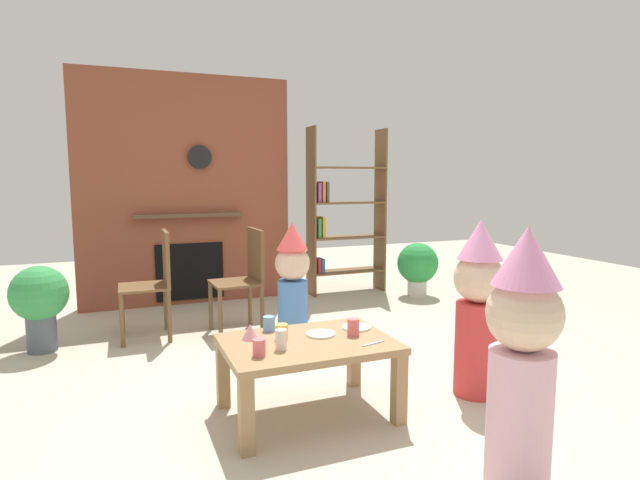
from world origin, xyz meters
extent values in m
plane|color=#BCB29E|center=(0.00, 0.00, 0.00)|extent=(12.00, 12.00, 0.00)
cube|color=brown|center=(-0.49, 2.60, 1.20)|extent=(2.20, 0.18, 2.40)
cube|color=black|center=(-0.49, 2.50, 0.35)|extent=(0.70, 0.02, 0.60)
cube|color=brown|center=(-0.49, 2.46, 0.95)|extent=(1.10, 0.10, 0.04)
cylinder|color=black|center=(-0.36, 2.48, 1.55)|extent=(0.24, 0.04, 0.24)
cube|color=brown|center=(0.85, 2.40, 0.95)|extent=(0.02, 0.28, 1.90)
cube|color=brown|center=(1.73, 2.40, 0.95)|extent=(0.02, 0.28, 1.90)
cube|color=brown|center=(1.29, 2.40, 0.25)|extent=(0.86, 0.28, 0.02)
cube|color=brown|center=(1.29, 2.40, 0.65)|extent=(0.86, 0.28, 0.02)
cube|color=brown|center=(1.29, 2.40, 1.05)|extent=(0.86, 0.28, 0.02)
cube|color=brown|center=(1.29, 2.40, 1.45)|extent=(0.86, 0.28, 0.02)
cube|color=#B23333|center=(0.92, 2.40, 0.34)|extent=(0.04, 0.20, 0.17)
cube|color=#3359A5|center=(0.96, 2.40, 0.34)|extent=(0.04, 0.20, 0.16)
cube|color=#3F8C4C|center=(0.92, 2.40, 0.77)|extent=(0.04, 0.20, 0.22)
cube|color=gold|center=(0.97, 2.40, 0.78)|extent=(0.04, 0.20, 0.24)
cube|color=#8C4C99|center=(0.92, 2.40, 1.17)|extent=(0.04, 0.20, 0.22)
cube|color=#D87F3F|center=(0.97, 2.40, 1.18)|extent=(0.03, 0.20, 0.24)
cube|color=#4C4C51|center=(1.02, 2.40, 1.18)|extent=(0.03, 0.20, 0.23)
cube|color=#9E7A51|center=(-0.23, -0.36, 0.41)|extent=(0.94, 0.66, 0.04)
cube|color=#9E7A51|center=(-0.66, -0.65, 0.20)|extent=(0.07, 0.07, 0.39)
cube|color=#9E7A51|center=(0.19, -0.65, 0.20)|extent=(0.07, 0.07, 0.39)
cube|color=#9E7A51|center=(-0.66, -0.08, 0.20)|extent=(0.07, 0.07, 0.39)
cube|color=#9E7A51|center=(0.19, -0.08, 0.20)|extent=(0.07, 0.07, 0.39)
cylinder|color=#E5666B|center=(-0.55, -0.50, 0.48)|extent=(0.07, 0.07, 0.09)
cylinder|color=#F2CC4C|center=(-0.36, -0.29, 0.48)|extent=(0.07, 0.07, 0.09)
cylinder|color=#669EE0|center=(-0.38, -0.11, 0.48)|extent=(0.07, 0.07, 0.09)
cylinder|color=silver|center=(-0.42, -0.45, 0.49)|extent=(0.06, 0.06, 0.11)
cylinder|color=#E5666B|center=(0.05, -0.37, 0.48)|extent=(0.07, 0.07, 0.10)
cylinder|color=white|center=(0.12, -0.26, 0.44)|extent=(0.17, 0.17, 0.01)
cylinder|color=white|center=(-0.13, -0.30, 0.44)|extent=(0.17, 0.17, 0.01)
cone|color=pink|center=(-0.53, -0.23, 0.48)|extent=(0.10, 0.10, 0.09)
cube|color=silver|center=(0.08, -0.55, 0.44)|extent=(0.15, 0.05, 0.01)
cylinder|color=#EAB2C6|center=(0.38, -1.34, 0.31)|extent=(0.27, 0.27, 0.61)
sphere|color=beige|center=(0.38, -1.34, 0.77)|extent=(0.32, 0.32, 0.32)
cone|color=pink|center=(0.38, -1.34, 1.02)|extent=(0.29, 0.29, 0.25)
cylinder|color=#D13838|center=(0.83, -0.49, 0.29)|extent=(0.26, 0.26, 0.58)
sphere|color=beige|center=(0.83, -0.49, 0.74)|extent=(0.30, 0.30, 0.30)
cone|color=pink|center=(0.83, -0.49, 0.97)|extent=(0.27, 0.27, 0.24)
cylinder|color=#4C7FC6|center=(0.08, 0.80, 0.27)|extent=(0.24, 0.24, 0.53)
sphere|color=beige|center=(0.08, 0.80, 0.67)|extent=(0.28, 0.28, 0.28)
cone|color=#EA4C4C|center=(0.08, 0.80, 0.88)|extent=(0.25, 0.25, 0.22)
cube|color=brown|center=(-1.01, 1.44, 0.44)|extent=(0.41, 0.41, 0.02)
cube|color=brown|center=(-0.82, 1.44, 0.68)|extent=(0.04, 0.40, 0.45)
cylinder|color=brown|center=(-1.18, 1.62, 0.21)|extent=(0.04, 0.04, 0.43)
cylinder|color=brown|center=(-1.19, 1.26, 0.21)|extent=(0.04, 0.04, 0.43)
cylinder|color=brown|center=(-0.82, 1.62, 0.21)|extent=(0.04, 0.04, 0.43)
cylinder|color=brown|center=(-0.83, 1.26, 0.21)|extent=(0.04, 0.04, 0.43)
cube|color=brown|center=(-0.27, 1.32, 0.44)|extent=(0.42, 0.42, 0.02)
cube|color=brown|center=(-0.08, 1.33, 0.68)|extent=(0.05, 0.40, 0.45)
cylinder|color=brown|center=(-0.45, 1.49, 0.21)|extent=(0.04, 0.04, 0.43)
cylinder|color=brown|center=(-0.44, 1.13, 0.21)|extent=(0.04, 0.04, 0.43)
cylinder|color=brown|center=(-0.09, 1.51, 0.21)|extent=(0.04, 0.04, 0.43)
cylinder|color=brown|center=(-0.08, 1.15, 0.21)|extent=(0.04, 0.04, 0.43)
cylinder|color=beige|center=(1.95, 1.92, 0.09)|extent=(0.22, 0.22, 0.18)
sphere|color=green|center=(1.95, 1.92, 0.38)|extent=(0.46, 0.46, 0.46)
cylinder|color=#4C5660|center=(-1.77, 1.41, 0.14)|extent=(0.22, 0.22, 0.28)
sphere|color=green|center=(-1.77, 1.41, 0.46)|extent=(0.42, 0.42, 0.42)
camera|label=1|loc=(-1.20, -2.96, 1.34)|focal=28.71mm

